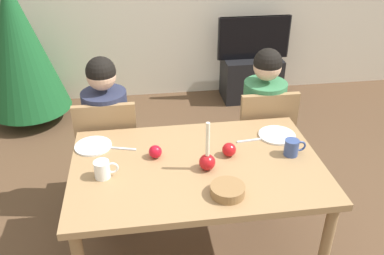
{
  "coord_description": "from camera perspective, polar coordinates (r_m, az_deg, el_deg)",
  "views": [
    {
      "loc": [
        -0.29,
        -1.84,
        2.06
      ],
      "look_at": [
        0.0,
        0.2,
        0.87
      ],
      "focal_mm": 38.08,
      "sensor_mm": 36.0,
      "label": 1
    }
  ],
  "objects": [
    {
      "name": "plate_right",
      "position": [
        2.58,
        11.81,
        -1.05
      ],
      "size": [
        0.23,
        0.23,
        0.01
      ],
      "primitive_type": "cylinder",
      "color": "white",
      "rests_on": "dining_table"
    },
    {
      "name": "tv_stand",
      "position": [
        4.7,
        8.23,
        6.87
      ],
      "size": [
        0.64,
        0.4,
        0.48
      ],
      "primitive_type": "cube",
      "color": "black",
      "rests_on": "ground"
    },
    {
      "name": "fork_right",
      "position": [
        2.51,
        8.28,
        -1.78
      ],
      "size": [
        0.18,
        0.03,
        0.01
      ],
      "primitive_type": "cube",
      "rotation": [
        0.0,
        0.0,
        0.09
      ],
      "color": "silver",
      "rests_on": "dining_table"
    },
    {
      "name": "mug_left",
      "position": [
        2.2,
        -12.38,
        -5.75
      ],
      "size": [
        0.13,
        0.08,
        0.1
      ],
      "color": "white",
      "rests_on": "dining_table"
    },
    {
      "name": "christmas_tree",
      "position": [
        4.29,
        -23.11,
        10.46
      ],
      "size": [
        0.8,
        0.8,
        1.53
      ],
      "color": "brown",
      "rests_on": "ground"
    },
    {
      "name": "tv",
      "position": [
        4.54,
        8.66,
        12.33
      ],
      "size": [
        0.79,
        0.05,
        0.46
      ],
      "color": "black",
      "rests_on": "tv_stand"
    },
    {
      "name": "person_right_child",
      "position": [
        3.03,
        9.7,
        -0.03
      ],
      "size": [
        0.3,
        0.3,
        1.17
      ],
      "color": "#33384C",
      "rests_on": "ground"
    },
    {
      "name": "apple_near_candle",
      "position": [
        2.34,
        5.22,
        -3.11
      ],
      "size": [
        0.08,
        0.08,
        0.08
      ],
      "primitive_type": "sphere",
      "color": "red",
      "rests_on": "dining_table"
    },
    {
      "name": "apple_by_left_plate",
      "position": [
        2.32,
        -5.16,
        -3.39
      ],
      "size": [
        0.08,
        0.08,
        0.08
      ],
      "primitive_type": "sphere",
      "color": "red",
      "rests_on": "dining_table"
    },
    {
      "name": "chair_right",
      "position": [
        3.03,
        9.78,
        -1.28
      ],
      "size": [
        0.4,
        0.4,
        0.9
      ],
      "color": "#99754C",
      "rests_on": "ground"
    },
    {
      "name": "mug_right",
      "position": [
        2.4,
        13.84,
        -2.73
      ],
      "size": [
        0.13,
        0.08,
        0.1
      ],
      "color": "#33477F",
      "rests_on": "dining_table"
    },
    {
      "name": "person_left_child",
      "position": [
        2.91,
        -11.57,
        -1.58
      ],
      "size": [
        0.3,
        0.3,
        1.17
      ],
      "color": "#33384C",
      "rests_on": "ground"
    },
    {
      "name": "fork_left",
      "position": [
        2.44,
        -9.87,
        -2.91
      ],
      "size": [
        0.18,
        0.06,
        0.01
      ],
      "primitive_type": "cube",
      "rotation": [
        0.0,
        0.0,
        -0.28
      ],
      "color": "silver",
      "rests_on": "dining_table"
    },
    {
      "name": "bowl_walnuts",
      "position": [
        2.06,
        5.01,
        -8.74
      ],
      "size": [
        0.18,
        0.18,
        0.05
      ],
      "primitive_type": "cylinder",
      "color": "olive",
      "rests_on": "dining_table"
    },
    {
      "name": "plate_left",
      "position": [
        2.49,
        -13.67,
        -2.53
      ],
      "size": [
        0.22,
        0.22,
        0.01
      ],
      "primitive_type": "cylinder",
      "color": "silver",
      "rests_on": "dining_table"
    },
    {
      "name": "dining_table",
      "position": [
        2.33,
        0.7,
        -6.78
      ],
      "size": [
        1.4,
        0.9,
        0.75
      ],
      "color": "#99754C",
      "rests_on": "ground"
    },
    {
      "name": "chair_left",
      "position": [
        2.91,
        -11.48,
        -2.88
      ],
      "size": [
        0.4,
        0.4,
        0.9
      ],
      "color": "#99754C",
      "rests_on": "ground"
    },
    {
      "name": "candle_centerpiece",
      "position": [
        2.21,
        2.15,
        -4.52
      ],
      "size": [
        0.09,
        0.09,
        0.29
      ],
      "color": "red",
      "rests_on": "dining_table"
    }
  ]
}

